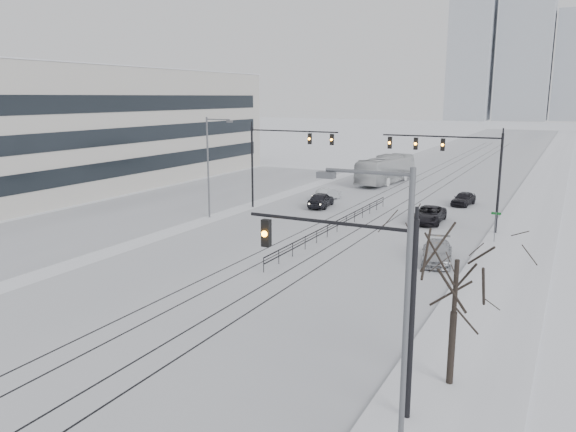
% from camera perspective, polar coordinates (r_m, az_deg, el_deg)
% --- Properties ---
extents(ground, '(500.00, 500.00, 0.00)m').
position_cam_1_polar(ground, '(22.70, -26.79, -17.64)').
color(ground, silver).
rests_on(ground, ground).
extents(road, '(22.00, 260.00, 0.02)m').
position_cam_1_polar(road, '(73.76, 13.91, 3.32)').
color(road, silver).
rests_on(road, ground).
extents(sidewalk_east, '(5.00, 260.00, 0.16)m').
position_cam_1_polar(sidewalk_east, '(71.92, 24.42, 2.43)').
color(sidewalk_east, white).
rests_on(sidewalk_east, ground).
extents(curb, '(0.10, 260.00, 0.12)m').
position_cam_1_polar(curb, '(72.07, 22.48, 2.60)').
color(curb, gray).
rests_on(curb, ground).
extents(parking_strip, '(14.00, 60.00, 0.03)m').
position_cam_1_polar(parking_strip, '(59.83, -11.11, 1.48)').
color(parking_strip, silver).
rests_on(parking_strip, ground).
extents(tram_rails, '(5.30, 180.00, 0.01)m').
position_cam_1_polar(tram_rails, '(54.76, 8.98, 0.60)').
color(tram_rails, black).
rests_on(tram_rails, ground).
extents(office_building, '(20.20, 62.20, 14.11)m').
position_cam_1_polar(office_building, '(71.54, -22.85, 8.16)').
color(office_building, beige).
rests_on(office_building, ground).
extents(skyline, '(96.00, 48.00, 72.00)m').
position_cam_1_polar(skyline, '(285.61, 25.75, 14.90)').
color(skyline, '#A5ABB5').
rests_on(skyline, ground).
extents(traffic_mast_near, '(6.10, 0.37, 7.00)m').
position_cam_1_polar(traffic_mast_near, '(19.06, 7.85, -7.03)').
color(traffic_mast_near, black).
rests_on(traffic_mast_near, ground).
extents(traffic_mast_ne, '(9.60, 0.37, 8.00)m').
position_cam_1_polar(traffic_mast_ne, '(47.09, 16.75, 5.45)').
color(traffic_mast_ne, black).
rests_on(traffic_mast_ne, ground).
extents(traffic_mast_nw, '(9.10, 0.37, 8.00)m').
position_cam_1_polar(traffic_mast_nw, '(53.61, -0.93, 6.50)').
color(traffic_mast_nw, black).
rests_on(traffic_mast_nw, ground).
extents(street_light_east, '(2.73, 0.25, 9.00)m').
position_cam_1_polar(street_light_east, '(15.62, 10.89, -8.99)').
color(street_light_east, '#595B60').
rests_on(street_light_east, ground).
extents(street_light_west, '(2.73, 0.25, 9.00)m').
position_cam_1_polar(street_light_west, '(50.48, -7.87, 5.63)').
color(street_light_west, '#595B60').
rests_on(street_light_west, ground).
extents(bare_tree, '(4.40, 4.40, 6.10)m').
position_cam_1_polar(bare_tree, '(21.29, 16.74, -5.60)').
color(bare_tree, black).
rests_on(bare_tree, ground).
extents(median_fence, '(0.06, 24.00, 1.00)m').
position_cam_1_polar(median_fence, '(45.47, 5.02, -1.00)').
color(median_fence, black).
rests_on(median_fence, ground).
extents(street_sign, '(0.70, 0.06, 2.40)m').
position_cam_1_polar(street_sign, '(44.28, 20.33, -0.64)').
color(street_sign, '#595B60').
rests_on(street_sign, ground).
extents(sedan_sb_inner, '(2.38, 4.66, 1.52)m').
position_cam_1_polar(sedan_sb_inner, '(55.52, 3.36, 1.66)').
color(sedan_sb_inner, black).
rests_on(sedan_sb_inner, ground).
extents(sedan_sb_outer, '(1.85, 3.98, 1.26)m').
position_cam_1_polar(sedan_sb_outer, '(59.42, 4.04, 2.21)').
color(sedan_sb_outer, silver).
rests_on(sedan_sb_outer, ground).
extents(sedan_nb_front, '(2.49, 5.16, 1.42)m').
position_cam_1_polar(sedan_nb_front, '(50.11, 14.09, 0.12)').
color(sedan_nb_front, black).
rests_on(sedan_nb_front, ground).
extents(sedan_nb_right, '(2.78, 4.99, 1.37)m').
position_cam_1_polar(sedan_nb_right, '(38.35, 14.90, -3.59)').
color(sedan_nb_right, '#ACAEB3').
rests_on(sedan_nb_right, ground).
extents(sedan_nb_far, '(2.14, 4.16, 1.35)m').
position_cam_1_polar(sedan_nb_far, '(59.12, 17.40, 1.68)').
color(sedan_nb_far, black).
rests_on(sedan_nb_far, ground).
extents(box_truck, '(4.20, 12.56, 3.43)m').
position_cam_1_polar(box_truck, '(71.92, 9.92, 4.65)').
color(box_truck, silver).
rests_on(box_truck, ground).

